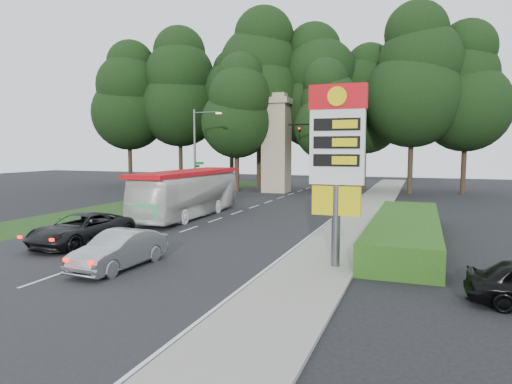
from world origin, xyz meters
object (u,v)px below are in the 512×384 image
(monument, at_px, (277,143))
(suv_charcoal, at_px, (81,229))
(streetlight_signs, at_px, (197,149))
(sedan_silver, at_px, (119,250))
(gas_station_pylon, at_px, (337,151))
(transit_bus, at_px, (188,194))
(traffic_signal_mast, at_px, (342,147))

(monument, height_order, suv_charcoal, monument)
(streetlight_signs, bearing_deg, sedan_silver, -69.51)
(gas_station_pylon, distance_m, monument, 30.17)
(transit_bus, bearing_deg, traffic_signal_mast, 55.11)
(gas_station_pylon, relative_size, suv_charcoal, 1.29)
(monument, xyz_separation_m, suv_charcoal, (-0.80, -27.82, -4.37))
(sedan_silver, relative_size, suv_charcoal, 0.81)
(streetlight_signs, bearing_deg, monument, 58.03)
(sedan_silver, xyz_separation_m, suv_charcoal, (-4.30, 2.89, 0.03))
(gas_station_pylon, distance_m, sedan_silver, 8.98)
(monument, height_order, transit_bus, monument)
(monument, bearing_deg, sedan_silver, -83.50)
(sedan_silver, distance_m, suv_charcoal, 5.18)
(gas_station_pylon, height_order, streetlight_signs, streetlight_signs)
(sedan_silver, bearing_deg, streetlight_signs, 113.42)
(gas_station_pylon, relative_size, sedan_silver, 1.59)
(suv_charcoal, bearing_deg, sedan_silver, -29.46)
(gas_station_pylon, height_order, transit_bus, gas_station_pylon)
(gas_station_pylon, bearing_deg, streetlight_signs, 128.96)
(traffic_signal_mast, distance_m, suv_charcoal, 23.73)
(traffic_signal_mast, relative_size, monument, 0.72)
(transit_bus, bearing_deg, sedan_silver, -74.77)
(streetlight_signs, distance_m, monument, 9.44)
(streetlight_signs, xyz_separation_m, sedan_silver, (8.49, -22.72, -3.73))
(streetlight_signs, xyz_separation_m, monument, (4.99, 7.99, 0.67))
(transit_bus, distance_m, sedan_silver, 13.03)
(streetlight_signs, bearing_deg, suv_charcoal, -78.07)
(traffic_signal_mast, xyz_separation_m, sedan_silver, (-4.18, -24.71, -3.96))
(streetlight_signs, distance_m, transit_bus, 11.67)
(traffic_signal_mast, height_order, transit_bus, traffic_signal_mast)
(monument, distance_m, transit_bus, 18.63)
(monument, bearing_deg, traffic_signal_mast, -38.00)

